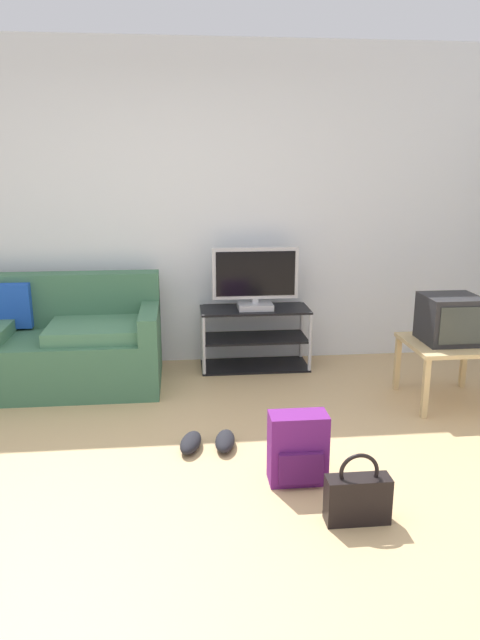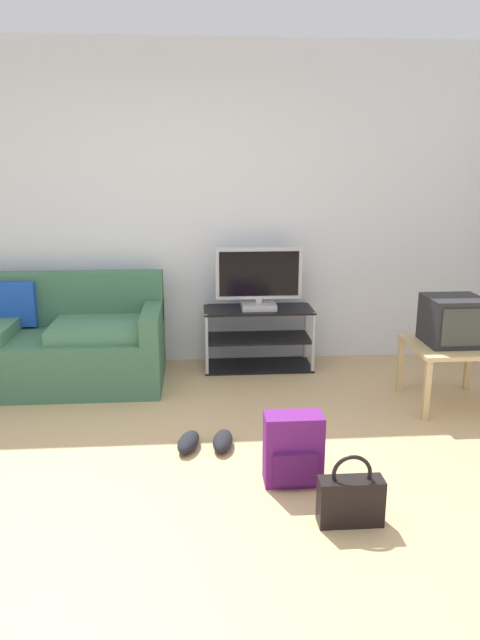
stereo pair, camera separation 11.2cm
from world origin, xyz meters
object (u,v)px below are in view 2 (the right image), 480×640
at_px(backpack, 293,450).
at_px(sneakers_pair, 206,441).
at_px(couch, 37,344).
at_px(handbag, 351,499).
at_px(flat_tv, 259,279).
at_px(side_table, 451,352).
at_px(crt_tv, 453,321).
at_px(tv_stand, 258,338).

xyz_separation_m(backpack, sneakers_pair, (-0.48, 0.44, -0.15)).
distance_m(couch, handbag, 2.91).
height_order(flat_tv, backpack, flat_tv).
relative_size(flat_tv, side_table, 1.20).
xyz_separation_m(side_table, backpack, (-1.32, -1.02, -0.20)).
relative_size(backpack, handbag, 1.09).
bearing_deg(crt_tv, side_table, -90.00).
relative_size(backpack, sneakers_pair, 1.04).
xyz_separation_m(backpack, handbag, (0.22, -0.41, -0.06)).
height_order(couch, sneakers_pair, couch).
distance_m(couch, sneakers_pair, 1.83).
relative_size(tv_stand, crt_tv, 2.37).
distance_m(couch, tv_stand, 1.82).
xyz_separation_m(side_table, crt_tv, (0.00, 0.02, 0.23)).
distance_m(crt_tv, sneakers_pair, 1.98).
bearing_deg(tv_stand, handbag, -84.75).
height_order(crt_tv, backpack, crt_tv).
bearing_deg(handbag, crt_tv, 52.73).
xyz_separation_m(crt_tv, sneakers_pair, (-1.79, -0.60, -0.59)).
bearing_deg(handbag, couch, 133.94).
bearing_deg(side_table, flat_tv, 145.94).
bearing_deg(couch, sneakers_pair, -43.33).
xyz_separation_m(tv_stand, side_table, (1.31, -0.91, 0.14)).
height_order(side_table, crt_tv, crt_tv).
bearing_deg(crt_tv, tv_stand, 145.76).
xyz_separation_m(tv_stand, crt_tv, (1.31, -0.89, 0.37)).
distance_m(crt_tv, handbag, 1.88).
bearing_deg(sneakers_pair, tv_stand, 72.08).
bearing_deg(backpack, side_table, 23.99).
height_order(flat_tv, crt_tv, flat_tv).
distance_m(couch, backpack, 2.46).
xyz_separation_m(couch, tv_stand, (1.80, 0.24, -0.06)).
bearing_deg(crt_tv, sneakers_pair, -161.62).
height_order(couch, crt_tv, couch).
bearing_deg(couch, tv_stand, 7.75).
distance_m(tv_stand, sneakers_pair, 1.58).
height_order(backpack, sneakers_pair, backpack).
xyz_separation_m(tv_stand, sneakers_pair, (-0.48, -1.49, -0.22)).
bearing_deg(backpack, tv_stand, 76.11).
distance_m(tv_stand, side_table, 1.60).
relative_size(handbag, sneakers_pair, 0.95).
bearing_deg(sneakers_pair, side_table, 17.92).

